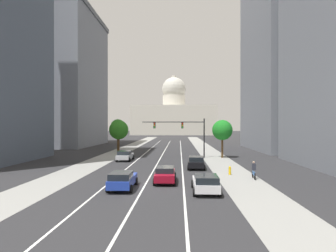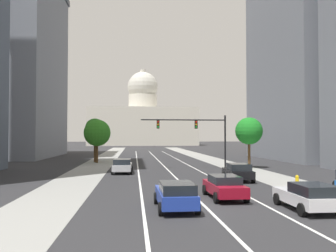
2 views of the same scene
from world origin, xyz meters
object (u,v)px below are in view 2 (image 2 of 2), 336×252
car_crimson (224,186)px  fire_hydrant (297,181)px  street_tree_mid_right (249,131)px  car_white (308,196)px  capitol_building (143,122)px  traffic_signal_mast (197,130)px  car_silver (122,166)px  car_blue (176,195)px  car_black (238,172)px  street_tree_near_left (97,133)px  street_tree_mid_left (95,129)px

car_crimson → fire_hydrant: bearing=-59.0°
street_tree_mid_right → car_white: bearing=-101.7°
capitol_building → car_white: capitol_building is taller
capitol_building → traffic_signal_mast: bearing=-88.2°
car_silver → fire_hydrant: size_ratio=4.85×
street_tree_mid_right → traffic_signal_mast: bearing=179.3°
car_blue → car_white: bearing=-98.7°
car_crimson → fire_hydrant: 7.77m
car_black → fire_hydrant: (3.28, -4.06, -0.31)m
traffic_signal_mast → street_tree_near_left: (-12.71, 10.45, -0.28)m
capitol_building → street_tree_mid_right: size_ratio=7.51×
car_black → car_white: bearing=-177.2°
car_black → fire_hydrant: size_ratio=4.77×
car_blue → street_tree_mid_right: (11.51, 22.57, 3.64)m
car_white → street_tree_mid_right: (4.85, 23.49, 3.65)m
car_silver → street_tree_near_left: size_ratio=0.71×
street_tree_mid_left → street_tree_near_left: street_tree_mid_left is taller
fire_hydrant → street_tree_mid_left: 32.75m
car_crimson → car_white: car_white is taller
car_black → fire_hydrant: car_black is taller
street_tree_mid_left → capitol_building: bearing=84.7°
car_crimson → car_black: (3.33, 8.15, 0.03)m
car_silver → capitol_building: bearing=-1.4°
street_tree_mid_left → traffic_signal_mast: bearing=-41.2°
car_crimson → street_tree_near_left: size_ratio=0.71×
traffic_signal_mast → street_tree_near_left: traffic_signal_mast is taller
car_silver → fire_hydrant: (13.27, -11.35, -0.31)m
street_tree_mid_left → street_tree_near_left: (0.42, -1.06, -0.66)m
car_blue → car_silver: bearing=9.5°
car_silver → car_black: bearing=-125.0°
street_tree_mid_left → car_silver: bearing=-74.0°
car_black → traffic_signal_mast: bearing=9.7°
traffic_signal_mast → street_tree_mid_right: (6.24, -0.07, -0.16)m
street_tree_mid_left → street_tree_near_left: bearing=-68.1°
street_tree_mid_right → street_tree_near_left: bearing=150.9°
car_crimson → car_silver: 16.81m
car_white → fire_hydrant: (3.27, 7.95, -0.29)m
car_crimson → street_tree_mid_left: (-11.19, 31.21, 4.19)m
traffic_signal_mast → street_tree_mid_right: bearing=-0.7°
car_black → street_tree_mid_left: size_ratio=0.67×
car_black → capitol_building: bearing=5.1°
capitol_building → street_tree_mid_left: 102.90m
car_blue → street_tree_mid_right: bearing=-27.8°
car_black → car_blue: (-6.66, -11.09, -0.00)m
car_black → fire_hydrant: 5.23m
car_crimson → car_blue: (-3.33, -2.94, 0.03)m
street_tree_near_left → car_blue: bearing=-77.3°
car_silver → traffic_signal_mast: 10.33m
car_white → car_blue: bearing=82.3°
car_blue → fire_hydrant: size_ratio=4.81×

